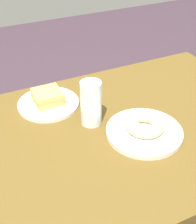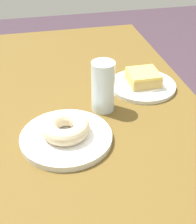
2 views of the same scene
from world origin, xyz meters
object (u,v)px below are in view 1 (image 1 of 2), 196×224
donut_sugar_ring (145,124)px  plate_glazed_square (49,104)px  water_glass (91,103)px  donut_glazed_square (48,97)px  plate_sugar_ring (144,132)px

donut_sugar_ring → plate_glazed_square: bearing=127.5°
water_glass → plate_glazed_square: bearing=121.1°
donut_glazed_square → plate_sugar_ring: bearing=-52.5°
plate_sugar_ring → donut_sugar_ring: size_ratio=1.92×
donut_glazed_square → plate_sugar_ring: donut_glazed_square is taller
donut_glazed_square → plate_sugar_ring: size_ratio=0.40×
plate_glazed_square → donut_sugar_ring: bearing=-52.5°
donut_sugar_ring → water_glass: water_glass is taller
donut_glazed_square → donut_sugar_ring: (0.20, -0.26, 0.00)m
plate_glazed_square → donut_sugar_ring: 0.33m
plate_glazed_square → donut_glazed_square: donut_glazed_square is taller
donut_glazed_square → donut_sugar_ring: bearing=-52.5°
plate_sugar_ring → water_glass: water_glass is taller
plate_glazed_square → donut_sugar_ring: donut_sugar_ring is taller
plate_glazed_square → water_glass: (0.09, -0.14, 0.06)m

